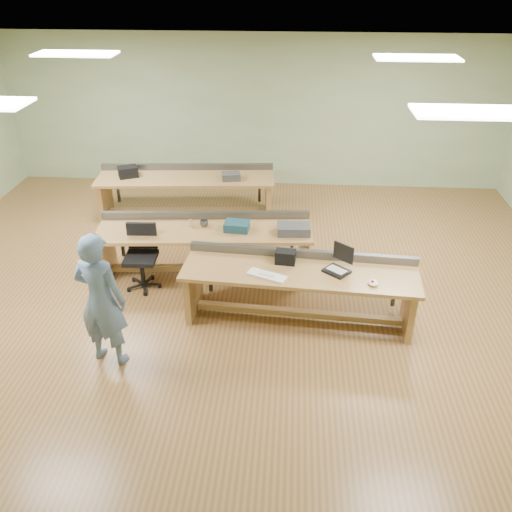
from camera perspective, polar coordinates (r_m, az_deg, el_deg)
name	(u,v)px	position (r m, az deg, el deg)	size (l,w,h in m)	color
floor	(236,283)	(8.06, -2.09, -2.83)	(10.00, 10.00, 0.00)	#905E36
ceiling	(232,74)	(6.94, -2.56, 18.60)	(10.00, 10.00, 0.00)	silver
wall_back	(255,112)	(11.16, -0.07, 14.91)	(10.00, 0.04, 3.00)	#99B488
wall_front	(175,405)	(4.02, -8.51, -15.23)	(10.00, 0.04, 3.00)	#99B488
fluor_panels	(232,77)	(6.95, -2.55, 18.36)	(6.20, 3.50, 0.03)	white
workbench_front	(299,282)	(7.05, 4.58, -2.75)	(3.07, 1.03, 0.86)	#A07E43
workbench_mid	(205,239)	(8.08, -5.41, 1.74)	(3.20, 1.08, 0.86)	#A07E43
workbench_back	(186,186)	(10.03, -7.36, 7.32)	(3.24, 1.10, 0.86)	#A07E43
person	(101,300)	(6.41, -15.99, -4.45)	(0.62, 0.41, 1.70)	#6678A7
laptop_base	(337,271)	(6.93, 8.48, -1.58)	(0.30, 0.25, 0.03)	black
laptop_screen	(344,253)	(6.91, 9.20, 0.35)	(0.30, 0.01, 0.24)	black
keyboard	(267,276)	(6.77, 1.15, -2.08)	(0.50, 0.17, 0.03)	white
trackball_mouse	(373,283)	(6.75, 12.25, -2.77)	(0.12, 0.15, 0.06)	white
camera_bag	(285,257)	(7.04, 3.12, -0.09)	(0.26, 0.17, 0.18)	black
task_chair	(142,265)	(7.99, -11.86, -0.94)	(0.53, 0.53, 0.94)	black
parts_bin_teal	(237,226)	(7.89, -2.02, 3.18)	(0.36, 0.27, 0.12)	#163948
parts_bin_grey	(294,229)	(7.81, 3.98, 2.83)	(0.47, 0.30, 0.13)	#37373A
mug	(204,223)	(8.03, -5.49, 3.45)	(0.13, 0.13, 0.10)	#37373A
drinks_can	(191,223)	(8.05, -6.90, 3.46)	(0.06, 0.06, 0.11)	silver
storage_box_back	(128,172)	(10.09, -13.32, 8.62)	(0.33, 0.24, 0.19)	black
tray_back	(231,176)	(9.71, -2.65, 8.37)	(0.32, 0.23, 0.13)	#37373A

